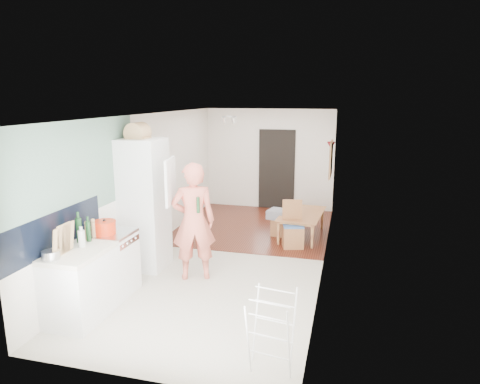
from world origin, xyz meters
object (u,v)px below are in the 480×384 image
at_px(dining_table, 303,227).
at_px(drying_rack, 272,332).
at_px(person, 193,211).
at_px(dining_chair, 293,225).
at_px(stool, 279,227).

height_order(dining_table, drying_rack, drying_rack).
relative_size(person, dining_table, 1.81).
bearing_deg(dining_table, dining_chair, 174.22).
distance_m(dining_table, stool, 0.48).
bearing_deg(person, dining_chair, -149.85).
xyz_separation_m(dining_chair, stool, (-0.36, 0.60, -0.25)).
bearing_deg(drying_rack, person, 138.00).
distance_m(dining_chair, stool, 0.75).
xyz_separation_m(dining_table, drying_rack, (0.15, -4.40, 0.21)).
bearing_deg(drying_rack, dining_chair, 103.45).
xyz_separation_m(person, dining_table, (1.43, 2.42, -0.88)).
bearing_deg(person, drying_rack, 105.48).
xyz_separation_m(person, stool, (0.96, 2.37, -0.90)).
bearing_deg(dining_table, stool, 100.29).
height_order(person, dining_table, person).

